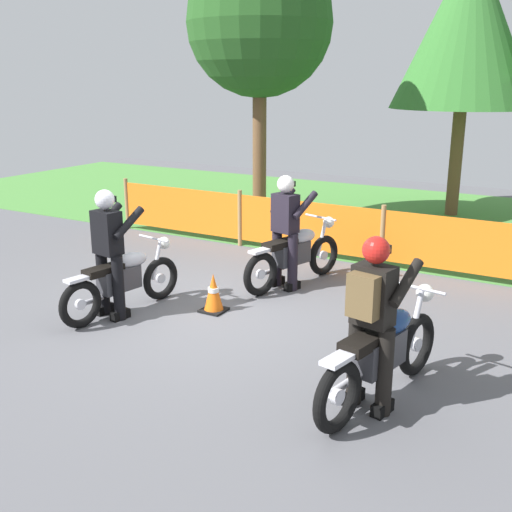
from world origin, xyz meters
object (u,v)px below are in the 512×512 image
(motorcycle_lead, at_px, (123,280))
(rider_trailing, at_px, (372,315))
(rider_lead, at_px, (109,249))
(traffic_cone, at_px, (213,293))
(rider_third, at_px, (286,228))
(motorcycle_trailing, at_px, (382,353))
(motorcycle_third, at_px, (294,255))

(motorcycle_lead, xyz_separation_m, rider_trailing, (3.70, -0.77, 0.50))
(rider_lead, xyz_separation_m, traffic_cone, (1.05, 0.80, -0.66))
(motorcycle_lead, height_order, rider_lead, rider_lead)
(rider_trailing, bearing_deg, rider_lead, 92.52)
(rider_third, relative_size, traffic_cone, 3.19)
(motorcycle_trailing, bearing_deg, rider_trailing, -179.49)
(motorcycle_third, bearing_deg, motorcycle_lead, 162.12)
(rider_trailing, relative_size, rider_third, 1.00)
(motorcycle_trailing, xyz_separation_m, rider_third, (-2.34, 2.52, 0.43))
(motorcycle_third, xyz_separation_m, traffic_cone, (-0.43, -1.55, -0.21))
(motorcycle_lead, bearing_deg, rider_third, -25.94)
(motorcycle_lead, height_order, motorcycle_trailing, motorcycle_trailing)
(motorcycle_third, distance_m, rider_lead, 2.82)
(motorcycle_trailing, bearing_deg, motorcycle_third, 51.58)
(rider_third, bearing_deg, traffic_cone, -179.58)
(motorcycle_trailing, distance_m, rider_third, 3.46)
(rider_trailing, distance_m, traffic_cone, 3.09)
(rider_lead, xyz_separation_m, rider_trailing, (3.73, -0.58, 0.03))
(rider_lead, bearing_deg, traffic_cone, -43.22)
(traffic_cone, bearing_deg, rider_trailing, -27.37)
(rider_third, xyz_separation_m, traffic_cone, (-0.38, -1.36, -0.66))
(motorcycle_third, relative_size, traffic_cone, 3.76)
(motorcycle_trailing, height_order, rider_lead, rider_lead)
(motorcycle_trailing, relative_size, rider_lead, 1.25)
(motorcycle_lead, height_order, rider_third, rider_third)
(motorcycle_trailing, bearing_deg, motorcycle_lead, 93.18)
(motorcycle_lead, xyz_separation_m, motorcycle_third, (1.45, 2.17, 0.02))
(motorcycle_lead, distance_m, motorcycle_trailing, 3.78)
(motorcycle_lead, height_order, traffic_cone, motorcycle_lead)
(motorcycle_lead, bearing_deg, traffic_cone, -49.48)
(motorcycle_trailing, height_order, rider_third, rider_third)
(motorcycle_third, height_order, traffic_cone, motorcycle_third)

